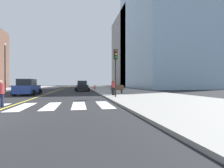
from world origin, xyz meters
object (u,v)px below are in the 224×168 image
(car_blue_nearest, at_px, (27,88))
(car_black_third, at_px, (82,86))
(car_silver_second, at_px, (82,85))
(fire_hydrant, at_px, (95,87))
(street_lamp, at_px, (5,63))
(car_white_fourth, at_px, (81,86))
(park_bench, at_px, (117,89))
(pedestrian_crossing, at_px, (1,92))
(pedestrian_waiting_east, at_px, (113,87))
(traffic_light_near_corner, at_px, (116,64))

(car_blue_nearest, relative_size, car_black_third, 1.03)
(car_silver_second, distance_m, car_black_third, 26.66)
(fire_hydrant, relative_size, street_lamp, 0.11)
(fire_hydrant, height_order, street_lamp, street_lamp)
(car_black_third, height_order, car_white_fourth, car_black_third)
(car_blue_nearest, bearing_deg, car_white_fourth, 75.46)
(park_bench, xyz_separation_m, pedestrian_crossing, (-10.04, -10.09, 0.26))
(pedestrian_crossing, distance_m, pedestrian_waiting_east, 11.09)
(traffic_light_near_corner, bearing_deg, street_lamp, -42.30)
(car_white_fourth, distance_m, pedestrian_waiting_east, 29.41)
(park_bench, bearing_deg, traffic_light_near_corner, 161.45)
(car_white_fourth, height_order, fire_hydrant, car_white_fourth)
(pedestrian_waiting_east, bearing_deg, park_bench, 31.21)
(car_white_fourth, bearing_deg, street_lamp, 50.13)
(pedestrian_crossing, bearing_deg, fire_hydrant, -151.39)
(park_bench, relative_size, street_lamp, 0.23)
(pedestrian_crossing, relative_size, pedestrian_waiting_east, 0.98)
(traffic_light_near_corner, xyz_separation_m, street_lamp, (-15.97, 14.53, 1.34))
(car_blue_nearest, height_order, park_bench, car_blue_nearest)
(car_blue_nearest, height_order, pedestrian_crossing, car_blue_nearest)
(car_white_fourth, xyz_separation_m, park_bench, (4.60, -25.86, -0.11))
(car_silver_second, relative_size, park_bench, 2.39)
(traffic_light_near_corner, bearing_deg, car_silver_second, -86.31)
(street_lamp, bearing_deg, car_silver_second, 64.38)
(park_bench, bearing_deg, pedestrian_crossing, 131.37)
(pedestrian_waiting_east, distance_m, fire_hydrant, 17.55)
(car_blue_nearest, bearing_deg, car_black_third, 52.71)
(fire_hydrant, bearing_deg, traffic_light_near_corner, -89.27)
(pedestrian_crossing, distance_m, fire_hydrant, 25.67)
(traffic_light_near_corner, xyz_separation_m, pedestrian_waiting_east, (0.23, 2.18, -2.41))
(car_blue_nearest, distance_m, fire_hydrant, 16.44)
(car_blue_nearest, xyz_separation_m, car_white_fourth, (7.07, 24.76, -0.17))
(car_blue_nearest, relative_size, car_white_fourth, 1.20)
(pedestrian_crossing, height_order, street_lamp, street_lamp)
(car_black_third, height_order, park_bench, car_black_third)
(car_blue_nearest, distance_m, pedestrian_crossing, 11.31)
(traffic_light_near_corner, relative_size, fire_hydrant, 5.41)
(car_black_third, relative_size, park_bench, 2.47)
(car_white_fourth, distance_m, pedestrian_crossing, 36.36)
(car_black_third, xyz_separation_m, pedestrian_waiting_east, (3.33, -13.33, 0.19))
(car_white_fourth, relative_size, street_lamp, 0.48)
(car_black_third, bearing_deg, car_white_fourth, -92.45)
(traffic_light_near_corner, bearing_deg, fire_hydrant, -89.27)
(park_bench, height_order, pedestrian_waiting_east, pedestrian_waiting_east)
(car_black_third, bearing_deg, pedestrian_crossing, 72.15)
(street_lamp, bearing_deg, car_black_third, 4.35)
(car_white_fourth, height_order, street_lamp, street_lamp)
(car_silver_second, bearing_deg, pedestrian_crossing, 81.52)
(traffic_light_near_corner, height_order, park_bench, traffic_light_near_corner)
(park_bench, relative_size, pedestrian_waiting_east, 1.04)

